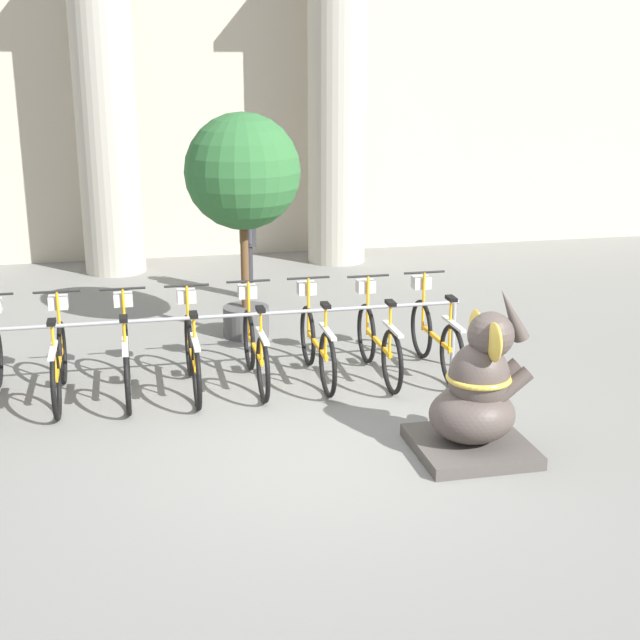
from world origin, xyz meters
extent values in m
plane|color=slate|center=(0.00, 0.00, 0.00)|extent=(60.00, 60.00, 0.00)
cube|color=#BCB29E|center=(0.00, 8.60, 3.00)|extent=(20.00, 0.20, 6.00)
cylinder|color=#ADA899|center=(-1.87, 7.60, 2.50)|extent=(0.97, 0.97, 5.00)
cylinder|color=#ADA899|center=(1.87, 7.60, 2.50)|extent=(0.97, 0.97, 5.00)
cylinder|color=gray|center=(1.88, 1.95, 0.38)|extent=(0.05, 0.05, 0.75)
cylinder|color=gray|center=(-1.06, 1.95, 0.75)|extent=(5.99, 0.04, 0.04)
torus|color=black|center=(-2.41, 2.31, 0.34)|extent=(0.05, 0.69, 0.69)
torus|color=black|center=(-2.41, 1.29, 0.34)|extent=(0.05, 0.69, 0.69)
cube|color=orange|center=(-2.41, 1.80, 0.39)|extent=(0.04, 0.92, 0.04)
cube|color=#BCBCBC|center=(-2.41, 1.29, 0.70)|extent=(0.06, 0.57, 0.03)
cylinder|color=orange|center=(-2.41, 1.39, 0.64)|extent=(0.03, 0.03, 0.59)
cube|color=black|center=(-2.41, 1.39, 0.95)|extent=(0.08, 0.18, 0.04)
cylinder|color=orange|center=(-2.41, 2.27, 0.69)|extent=(0.03, 0.03, 0.69)
cylinder|color=black|center=(-2.41, 2.27, 1.03)|extent=(0.48, 0.03, 0.03)
cube|color=#BCBCBC|center=(-2.41, 2.37, 0.89)|extent=(0.20, 0.16, 0.14)
torus|color=black|center=(-1.74, 2.29, 0.34)|extent=(0.05, 0.69, 0.69)
torus|color=black|center=(-1.74, 1.27, 0.34)|extent=(0.05, 0.69, 0.69)
cube|color=orange|center=(-1.74, 1.78, 0.39)|extent=(0.04, 0.92, 0.04)
cube|color=#BCBCBC|center=(-1.74, 1.27, 0.70)|extent=(0.06, 0.57, 0.03)
cylinder|color=orange|center=(-1.74, 1.37, 0.64)|extent=(0.03, 0.03, 0.59)
cube|color=black|center=(-1.74, 1.37, 0.95)|extent=(0.08, 0.18, 0.04)
cylinder|color=orange|center=(-1.74, 2.25, 0.69)|extent=(0.03, 0.03, 0.69)
cylinder|color=black|center=(-1.74, 2.25, 1.03)|extent=(0.48, 0.03, 0.03)
cube|color=#BCBCBC|center=(-1.74, 2.35, 0.89)|extent=(0.20, 0.16, 0.14)
torus|color=black|center=(-1.06, 2.28, 0.34)|extent=(0.05, 0.69, 0.69)
torus|color=black|center=(-1.06, 1.26, 0.34)|extent=(0.05, 0.69, 0.69)
cube|color=orange|center=(-1.06, 1.77, 0.39)|extent=(0.04, 0.92, 0.04)
cube|color=#BCBCBC|center=(-1.06, 1.26, 0.70)|extent=(0.06, 0.57, 0.03)
cylinder|color=orange|center=(-1.06, 1.36, 0.64)|extent=(0.03, 0.03, 0.59)
cube|color=black|center=(-1.06, 1.36, 0.95)|extent=(0.08, 0.18, 0.04)
cylinder|color=orange|center=(-1.06, 2.24, 0.69)|extent=(0.03, 0.03, 0.69)
cylinder|color=black|center=(-1.06, 2.24, 1.03)|extent=(0.48, 0.03, 0.03)
cube|color=#BCBCBC|center=(-1.06, 2.34, 0.89)|extent=(0.20, 0.16, 0.14)
torus|color=black|center=(-0.39, 2.34, 0.34)|extent=(0.05, 0.69, 0.69)
torus|color=black|center=(-0.39, 1.32, 0.34)|extent=(0.05, 0.69, 0.69)
cube|color=orange|center=(-0.39, 1.83, 0.39)|extent=(0.04, 0.92, 0.04)
cube|color=#BCBCBC|center=(-0.39, 1.32, 0.70)|extent=(0.06, 0.57, 0.03)
cylinder|color=orange|center=(-0.39, 1.42, 0.64)|extent=(0.03, 0.03, 0.59)
cube|color=black|center=(-0.39, 1.42, 0.95)|extent=(0.08, 0.18, 0.04)
cylinder|color=orange|center=(-0.39, 2.30, 0.69)|extent=(0.03, 0.03, 0.69)
cylinder|color=black|center=(-0.39, 2.30, 1.03)|extent=(0.48, 0.03, 0.03)
cube|color=#BCBCBC|center=(-0.39, 2.40, 0.89)|extent=(0.20, 0.16, 0.14)
torus|color=black|center=(0.29, 2.35, 0.34)|extent=(0.05, 0.69, 0.69)
torus|color=black|center=(0.29, 1.33, 0.34)|extent=(0.05, 0.69, 0.69)
cube|color=orange|center=(0.29, 1.84, 0.39)|extent=(0.04, 0.92, 0.04)
cube|color=#BCBCBC|center=(0.29, 1.33, 0.70)|extent=(0.06, 0.57, 0.03)
cylinder|color=orange|center=(0.29, 1.43, 0.64)|extent=(0.03, 0.03, 0.59)
cube|color=black|center=(0.29, 1.43, 0.95)|extent=(0.08, 0.18, 0.04)
cylinder|color=orange|center=(0.29, 2.31, 0.69)|extent=(0.03, 0.03, 0.69)
cylinder|color=black|center=(0.29, 2.31, 1.03)|extent=(0.48, 0.03, 0.03)
cube|color=#BCBCBC|center=(0.29, 2.41, 0.89)|extent=(0.20, 0.16, 0.14)
torus|color=black|center=(0.96, 2.29, 0.34)|extent=(0.05, 0.69, 0.69)
torus|color=black|center=(0.96, 1.27, 0.34)|extent=(0.05, 0.69, 0.69)
cube|color=orange|center=(0.96, 1.78, 0.39)|extent=(0.04, 0.92, 0.04)
cube|color=#BCBCBC|center=(0.96, 1.27, 0.70)|extent=(0.06, 0.57, 0.03)
cylinder|color=orange|center=(0.96, 1.37, 0.64)|extent=(0.03, 0.03, 0.59)
cube|color=black|center=(0.96, 1.37, 0.95)|extent=(0.08, 0.18, 0.04)
cylinder|color=orange|center=(0.96, 2.25, 0.69)|extent=(0.03, 0.03, 0.69)
cylinder|color=black|center=(0.96, 2.25, 1.03)|extent=(0.48, 0.03, 0.03)
cube|color=#BCBCBC|center=(0.96, 2.35, 0.89)|extent=(0.20, 0.16, 0.14)
torus|color=black|center=(1.63, 2.32, 0.34)|extent=(0.05, 0.69, 0.69)
torus|color=black|center=(1.63, 1.30, 0.34)|extent=(0.05, 0.69, 0.69)
cube|color=orange|center=(1.63, 1.81, 0.39)|extent=(0.04, 0.92, 0.04)
cube|color=#BCBCBC|center=(1.63, 1.30, 0.70)|extent=(0.06, 0.57, 0.03)
cylinder|color=orange|center=(1.63, 1.40, 0.64)|extent=(0.03, 0.03, 0.59)
cube|color=black|center=(1.63, 1.40, 0.95)|extent=(0.08, 0.18, 0.04)
cylinder|color=orange|center=(1.63, 2.28, 0.69)|extent=(0.03, 0.03, 0.69)
cylinder|color=black|center=(1.63, 2.28, 1.03)|extent=(0.48, 0.03, 0.03)
cube|color=#BCBCBC|center=(1.63, 2.38, 0.89)|extent=(0.20, 0.16, 0.14)
cube|color=#4C4742|center=(1.22, -0.29, 0.06)|extent=(1.00, 1.00, 0.11)
ellipsoid|color=#4C423D|center=(1.22, -0.29, 0.36)|extent=(0.77, 0.68, 0.50)
ellipsoid|color=#4C423D|center=(1.27, -0.29, 0.70)|extent=(0.54, 0.50, 0.63)
sphere|color=#4C423D|center=(1.36, -0.29, 1.09)|extent=(0.41, 0.41, 0.41)
ellipsoid|color=gold|center=(1.30, -0.09, 1.09)|extent=(0.08, 0.29, 0.34)
ellipsoid|color=gold|center=(1.30, -0.50, 1.09)|extent=(0.08, 0.29, 0.34)
cone|color=#4C423D|center=(1.54, -0.29, 1.26)|extent=(0.35, 0.14, 0.51)
cylinder|color=#4C423D|center=(1.52, -0.18, 0.63)|extent=(0.40, 0.14, 0.36)
cylinder|color=#4C423D|center=(1.52, -0.40, 0.63)|extent=(0.40, 0.14, 0.36)
torus|color=gold|center=(1.27, -0.29, 0.70)|extent=(0.58, 0.58, 0.05)
cylinder|color=#28282D|center=(0.04, 5.57, 0.39)|extent=(0.11, 0.11, 0.78)
cylinder|color=#28282D|center=(0.04, 5.40, 0.39)|extent=(0.11, 0.11, 0.78)
cube|color=#333338|center=(0.04, 5.48, 1.07)|extent=(0.20, 0.32, 0.59)
sphere|color=tan|center=(0.04, 5.48, 1.49)|extent=(0.21, 0.21, 0.21)
cylinder|color=#333338|center=(0.04, 5.68, 1.10)|extent=(0.07, 0.07, 0.53)
cylinder|color=#333338|center=(0.04, 5.28, 1.10)|extent=(0.07, 0.07, 0.53)
cylinder|color=#4C4C4C|center=(-0.25, 3.60, 0.19)|extent=(0.58, 0.58, 0.38)
cylinder|color=brown|center=(-0.25, 3.60, 0.94)|extent=(0.10, 0.10, 1.13)
sphere|color=#2D6633|center=(-0.25, 3.60, 2.07)|extent=(1.41, 1.41, 1.41)
camera|label=1|loc=(-1.64, -7.12, 3.37)|focal=50.00mm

